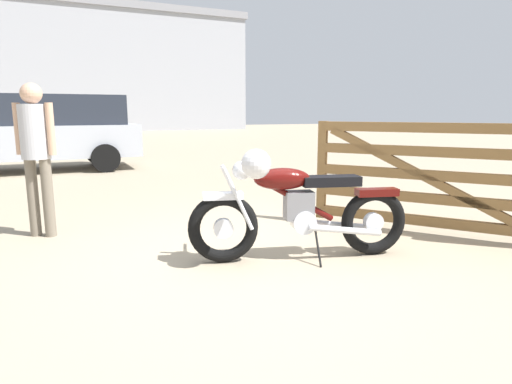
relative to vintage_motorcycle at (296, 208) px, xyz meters
name	(u,v)px	position (x,y,z in m)	size (l,w,h in m)	color
ground_plane	(264,255)	(-0.22, 0.21, -0.49)	(80.00, 80.00, 0.00)	gray
vintage_motorcycle	(296,208)	(0.00, 0.00, 0.00)	(2.05, 0.72, 1.07)	black
timber_gate	(452,174)	(1.91, 0.03, 0.21)	(1.71, 2.05, 1.60)	brown
bystander	(36,144)	(-2.23, 1.77, 0.53)	(0.40, 0.30, 1.66)	#706656
blue_hatchback_right	(36,130)	(-2.65, 7.80, 0.45)	(4.78, 2.15, 1.74)	black
industrial_building	(85,71)	(-0.76, 33.14, 3.93)	(23.47, 10.08, 8.82)	#9EA0A8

